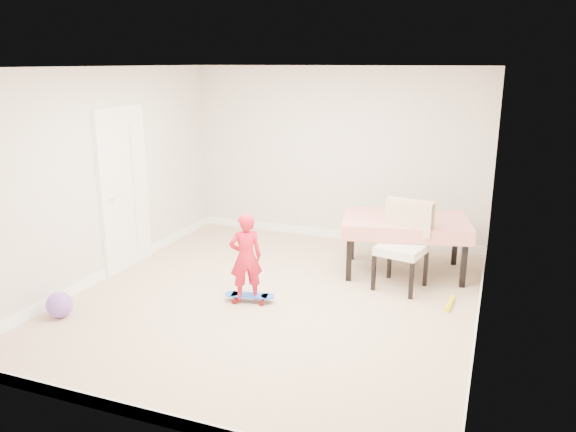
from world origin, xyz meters
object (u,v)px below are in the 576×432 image
at_px(skateboard, 250,298).
at_px(balloon, 59,305).
at_px(dining_table, 404,245).
at_px(dining_chair, 401,247).
at_px(child, 246,260).

bearing_deg(skateboard, balloon, -159.85).
relative_size(skateboard, balloon, 2.05).
bearing_deg(dining_table, dining_chair, -97.14).
relative_size(dining_table, balloon, 5.59).
bearing_deg(dining_table, balloon, -152.52).
height_order(dining_chair, child, dining_chair).
height_order(dining_chair, skateboard, dining_chair).
height_order(dining_table, balloon, dining_table).
bearing_deg(skateboard, child, -150.74).
distance_m(dining_chair, child, 1.87).
height_order(dining_table, dining_chair, dining_chair).
xyz_separation_m(dining_table, skateboard, (-1.48, -1.57, -0.32)).
xyz_separation_m(skateboard, balloon, (-1.74, -1.09, 0.10)).
bearing_deg(child, dining_table, -167.48).
bearing_deg(dining_chair, child, -133.92).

